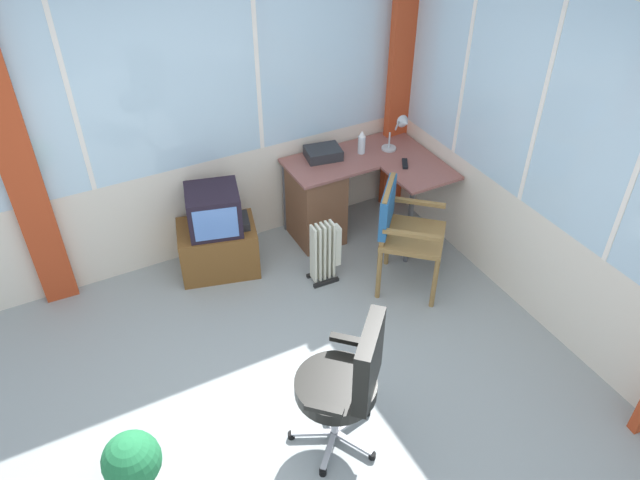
% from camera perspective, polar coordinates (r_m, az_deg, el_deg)
% --- Properties ---
extents(ground, '(5.18, 5.02, 0.06)m').
position_cam_1_polar(ground, '(4.28, -2.47, -16.57)').
color(ground, gray).
extents(north_window_panel, '(4.18, 0.07, 2.62)m').
position_cam_1_polar(north_window_panel, '(4.93, -13.38, 11.02)').
color(north_window_panel, beige).
rests_on(north_window_panel, ground).
extents(east_window_panel, '(0.07, 4.02, 2.62)m').
position_cam_1_polar(east_window_panel, '(4.42, 22.80, 5.72)').
color(east_window_panel, beige).
rests_on(east_window_panel, ground).
extents(curtain_north_left, '(0.25, 0.08, 2.52)m').
position_cam_1_polar(curtain_north_left, '(4.78, -26.27, 6.45)').
color(curtain_north_left, '#B43E1E').
rests_on(curtain_north_left, ground).
extents(curtain_corner, '(0.25, 0.09, 2.52)m').
position_cam_1_polar(curtain_corner, '(5.60, 7.47, 14.48)').
color(curtain_corner, '#B43E1E').
rests_on(curtain_corner, ground).
extents(desk, '(1.25, 0.99, 0.74)m').
position_cam_1_polar(desk, '(5.45, 0.32, 3.88)').
color(desk, '#8B524B').
rests_on(desk, ground).
extents(desk_lamp, '(0.22, 0.19, 0.33)m').
position_cam_1_polar(desk_lamp, '(5.45, 7.52, 10.20)').
color(desk_lamp, '#B2B7BC').
rests_on(desk_lamp, desk).
extents(tv_remote, '(0.12, 0.15, 0.02)m').
position_cam_1_polar(tv_remote, '(5.32, 7.88, 7.03)').
color(tv_remote, black).
rests_on(tv_remote, desk).
extents(spray_bottle, '(0.06, 0.06, 0.22)m').
position_cam_1_polar(spray_bottle, '(5.42, 3.89, 9.02)').
color(spray_bottle, silver).
rests_on(spray_bottle, desk).
extents(paper_tray, '(0.33, 0.28, 0.09)m').
position_cam_1_polar(paper_tray, '(5.36, 0.29, 8.07)').
color(paper_tray, '#27282C').
rests_on(paper_tray, desk).
extents(wooden_armchair, '(0.68, 0.68, 0.93)m').
position_cam_1_polar(wooden_armchair, '(4.85, 7.34, 1.55)').
color(wooden_armchair, olive).
rests_on(wooden_armchair, ground).
extents(office_chair, '(0.60, 0.61, 1.02)m').
position_cam_1_polar(office_chair, '(3.69, 2.69, -12.74)').
color(office_chair, '#B7B7BF').
rests_on(office_chair, ground).
extents(tv_on_stand, '(0.73, 0.59, 0.79)m').
position_cam_1_polar(tv_on_stand, '(5.17, -9.51, 0.41)').
color(tv_on_stand, brown).
rests_on(tv_on_stand, ground).
extents(space_heater, '(0.27, 0.18, 0.57)m').
position_cam_1_polar(space_heater, '(5.03, 0.54, -1.07)').
color(space_heater, silver).
rests_on(space_heater, ground).
extents(potted_plant, '(0.35, 0.35, 0.42)m').
position_cam_1_polar(potted_plant, '(3.96, -17.01, -19.10)').
color(potted_plant, beige).
rests_on(potted_plant, ground).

